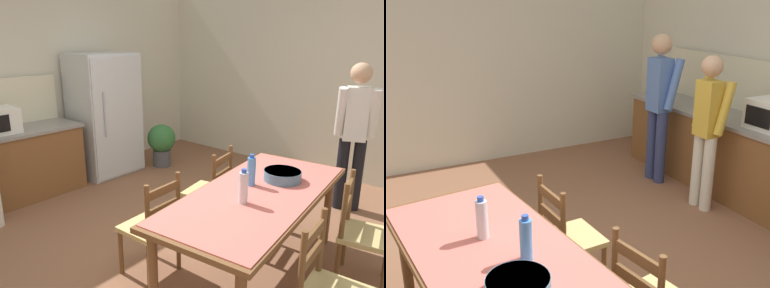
% 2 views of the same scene
% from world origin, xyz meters
% --- Properties ---
extents(ground_plane, '(8.32, 8.32, 0.00)m').
position_xyz_m(ground_plane, '(0.00, 0.00, 0.00)').
color(ground_plane, brown).
extents(wall_back, '(6.52, 0.12, 2.90)m').
position_xyz_m(wall_back, '(0.00, 2.66, 1.45)').
color(wall_back, beige).
rests_on(wall_back, ground).
extents(wall_right, '(0.12, 5.20, 2.90)m').
position_xyz_m(wall_right, '(3.26, 0.00, 1.45)').
color(wall_right, beige).
rests_on(wall_right, ground).
extents(refrigerator, '(0.88, 0.73, 1.75)m').
position_xyz_m(refrigerator, '(1.16, 2.19, 0.88)').
color(refrigerator, silver).
rests_on(refrigerator, ground).
extents(dining_table, '(2.09, 1.09, 0.78)m').
position_xyz_m(dining_table, '(0.39, -0.88, 0.70)').
color(dining_table, brown).
rests_on(dining_table, ground).
extents(bottle_near_centre, '(0.07, 0.07, 0.27)m').
position_xyz_m(bottle_near_centre, '(0.14, -0.90, 0.91)').
color(bottle_near_centre, silver).
rests_on(bottle_near_centre, dining_table).
extents(bottle_off_centre, '(0.07, 0.07, 0.27)m').
position_xyz_m(bottle_off_centre, '(0.48, -0.76, 0.91)').
color(bottle_off_centre, '#4C8ED6').
rests_on(bottle_off_centre, dining_table).
extents(serving_bowl, '(0.32, 0.32, 0.09)m').
position_xyz_m(serving_bowl, '(0.75, -0.90, 0.83)').
color(serving_bowl, slate).
rests_on(serving_bowl, dining_table).
extents(chair_side_far_right, '(0.48, 0.46, 0.91)m').
position_xyz_m(chair_side_far_right, '(0.77, -0.10, 0.44)').
color(chair_side_far_right, brown).
rests_on(chair_side_far_right, ground).
extents(chair_side_far_left, '(0.44, 0.42, 0.91)m').
position_xyz_m(chair_side_far_left, '(-0.14, -0.20, 0.44)').
color(chair_side_far_left, brown).
rests_on(chair_side_far_left, ground).
extents(chair_side_near_right, '(0.49, 0.48, 0.91)m').
position_xyz_m(chair_side_near_right, '(0.92, -1.55, 0.44)').
color(chair_side_near_right, brown).
rests_on(chair_side_near_right, ground).
extents(person_by_table, '(0.39, 0.48, 1.71)m').
position_xyz_m(person_by_table, '(2.24, -0.99, 0.96)').
color(person_by_table, black).
rests_on(person_by_table, ground).
extents(potted_plant, '(0.44, 0.44, 0.67)m').
position_xyz_m(potted_plant, '(1.88, 1.76, 0.39)').
color(potted_plant, '#4C4C51').
rests_on(potted_plant, ground).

